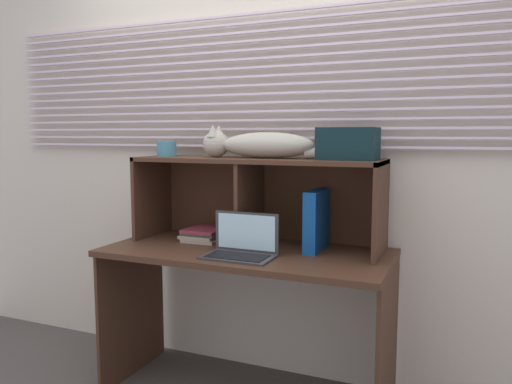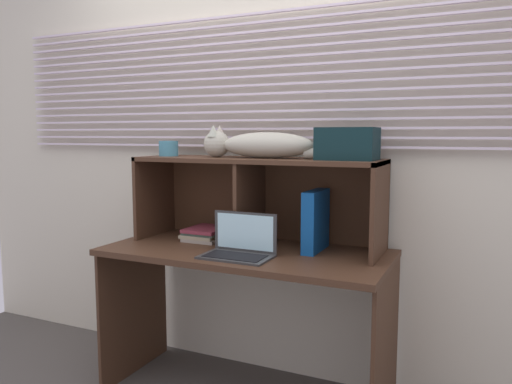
{
  "view_description": "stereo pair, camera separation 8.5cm",
  "coord_description": "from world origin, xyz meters",
  "px_view_note": "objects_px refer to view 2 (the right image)",
  "views": [
    {
      "loc": [
        0.98,
        -2.01,
        1.34
      ],
      "look_at": [
        0.0,
        0.32,
        1.04
      ],
      "focal_mm": 34.91,
      "sensor_mm": 36.0,
      "label": 1
    },
    {
      "loc": [
        1.05,
        -1.98,
        1.34
      ],
      "look_at": [
        0.0,
        0.32,
        1.04
      ],
      "focal_mm": 34.91,
      "sensor_mm": 36.0,
      "label": 2
    }
  ],
  "objects_px": {
    "cat": "(260,145)",
    "storage_box": "(347,144)",
    "binder_upright": "(316,221)",
    "book_stack": "(206,234)",
    "laptop": "(239,247)",
    "small_basket": "(169,149)"
  },
  "relations": [
    {
      "from": "book_stack",
      "to": "laptop",
      "type": "bearing_deg",
      "value": -37.67
    },
    {
      "from": "cat",
      "to": "book_stack",
      "type": "relative_size",
      "value": 3.65
    },
    {
      "from": "small_basket",
      "to": "binder_upright",
      "type": "bearing_deg",
      "value": 0.0
    },
    {
      "from": "storage_box",
      "to": "book_stack",
      "type": "bearing_deg",
      "value": -179.79
    },
    {
      "from": "binder_upright",
      "to": "small_basket",
      "type": "xyz_separation_m",
      "value": [
        -0.85,
        0.0,
        0.34
      ]
    },
    {
      "from": "binder_upright",
      "to": "book_stack",
      "type": "relative_size",
      "value": 1.28
    },
    {
      "from": "book_stack",
      "to": "small_basket",
      "type": "relative_size",
      "value": 2.22
    },
    {
      "from": "binder_upright",
      "to": "storage_box",
      "type": "bearing_deg",
      "value": 0.0
    },
    {
      "from": "book_stack",
      "to": "storage_box",
      "type": "xyz_separation_m",
      "value": [
        0.77,
        0.0,
        0.49
      ]
    },
    {
      "from": "binder_upright",
      "to": "storage_box",
      "type": "xyz_separation_m",
      "value": [
        0.15,
        0.0,
        0.37
      ]
    },
    {
      "from": "storage_box",
      "to": "cat",
      "type": "bearing_deg",
      "value": -180.0
    },
    {
      "from": "cat",
      "to": "small_basket",
      "type": "relative_size",
      "value": 8.11
    },
    {
      "from": "cat",
      "to": "small_basket",
      "type": "bearing_deg",
      "value": 180.0
    },
    {
      "from": "cat",
      "to": "laptop",
      "type": "height_order",
      "value": "cat"
    },
    {
      "from": "cat",
      "to": "storage_box",
      "type": "height_order",
      "value": "cat"
    },
    {
      "from": "book_stack",
      "to": "storage_box",
      "type": "height_order",
      "value": "storage_box"
    },
    {
      "from": "cat",
      "to": "binder_upright",
      "type": "xyz_separation_m",
      "value": [
        0.3,
        0.0,
        -0.36
      ]
    },
    {
      "from": "book_stack",
      "to": "cat",
      "type": "bearing_deg",
      "value": 0.51
    },
    {
      "from": "binder_upright",
      "to": "small_basket",
      "type": "distance_m",
      "value": 0.92
    },
    {
      "from": "storage_box",
      "to": "small_basket",
      "type": "bearing_deg",
      "value": 180.0
    },
    {
      "from": "laptop",
      "to": "book_stack",
      "type": "bearing_deg",
      "value": 142.33
    },
    {
      "from": "cat",
      "to": "storage_box",
      "type": "bearing_deg",
      "value": 0.0
    }
  ]
}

